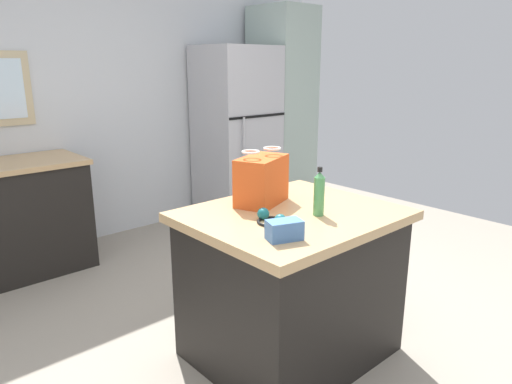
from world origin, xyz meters
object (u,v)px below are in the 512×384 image
(kitchen_island, at_px, (291,284))
(shopping_bag, at_px, (262,180))
(small_box, at_px, (284,230))
(tall_cabinet, at_px, (282,110))
(ear_defenders, at_px, (272,219))
(refrigerator, at_px, (237,134))
(bottle, at_px, (319,194))

(kitchen_island, relative_size, shopping_bag, 2.94)
(small_box, bearing_deg, kitchen_island, 38.82)
(kitchen_island, distance_m, tall_cabinet, 3.14)
(small_box, xyz_separation_m, ear_defenders, (0.12, 0.21, -0.02))
(shopping_bag, height_order, ear_defenders, shopping_bag)
(kitchen_island, xyz_separation_m, shopping_bag, (-0.02, 0.23, 0.57))
(refrigerator, xyz_separation_m, small_box, (-1.76, -2.48, 0.00))
(tall_cabinet, relative_size, ear_defenders, 11.38)
(shopping_bag, distance_m, ear_defenders, 0.37)
(kitchen_island, height_order, shopping_bag, shopping_bag)
(shopping_bag, xyz_separation_m, bottle, (0.08, -0.37, -0.02))
(refrigerator, height_order, shopping_bag, refrigerator)
(shopping_bag, bearing_deg, refrigerator, 53.81)
(kitchen_island, xyz_separation_m, tall_cabinet, (2.12, 2.22, 0.69))
(refrigerator, distance_m, shopping_bag, 2.46)
(small_box, height_order, bottle, bottle)
(refrigerator, relative_size, tall_cabinet, 0.81)
(kitchen_island, xyz_separation_m, bottle, (0.06, -0.13, 0.55))
(kitchen_island, bearing_deg, ear_defenders, -164.39)
(tall_cabinet, bearing_deg, ear_defenders, -135.70)
(kitchen_island, relative_size, ear_defenders, 5.60)
(tall_cabinet, height_order, shopping_bag, tall_cabinet)
(refrigerator, relative_size, shopping_bag, 4.84)
(kitchen_island, xyz_separation_m, ear_defenders, (-0.22, -0.06, 0.46))
(tall_cabinet, bearing_deg, small_box, -134.59)
(kitchen_island, bearing_deg, tall_cabinet, 46.32)
(kitchen_island, relative_size, refrigerator, 0.61)
(tall_cabinet, height_order, ear_defenders, tall_cabinet)
(tall_cabinet, bearing_deg, refrigerator, -179.98)
(bottle, bearing_deg, refrigerator, 59.71)
(shopping_bag, distance_m, bottle, 0.37)
(shopping_bag, distance_m, small_box, 0.59)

